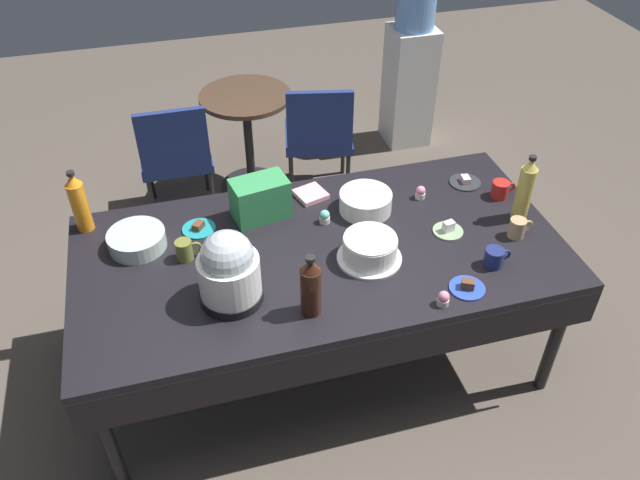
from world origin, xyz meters
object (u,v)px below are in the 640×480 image
object	(u,v)px
maroon_chair_right	(319,133)
coffee_mug_tan	(518,228)
dessert_plate_sage	(448,229)
coffee_mug_navy	(494,257)
cupcake_cocoa	(325,217)
round_cafe_table	(247,125)
coffee_mug_olive	(185,250)
slow_cooker	(229,270)
dessert_plate_teal	(199,228)
dessert_plate_charcoal	(465,182)
glass_salad_bowl	(137,240)
cupcake_berry	(443,299)
soda_carton	(260,199)
maroon_chair_left	(175,153)
frosted_layer_cake	(370,249)
ceramic_snack_bowl	(365,202)
cupcake_mint	(420,193)
water_cooler	(410,69)
soda_bottle_orange_juice	(79,203)
potluck_table	(320,259)
dessert_plate_cobalt	(467,287)
soda_bottle_cola	(311,287)
coffee_mug_red	(501,189)
soda_bottle_ginger_ale	(525,190)

from	to	relation	value
maroon_chair_right	coffee_mug_tan	bearing A→B (deg)	-71.93
dessert_plate_sage	coffee_mug_navy	size ratio (longest dim) A/B	1.15
cupcake_cocoa	coffee_mug_tan	distance (m)	0.89
cupcake_cocoa	round_cafe_table	size ratio (longest dim) A/B	0.09
coffee_mug_tan	coffee_mug_olive	bearing A→B (deg)	170.55
slow_cooker	round_cafe_table	size ratio (longest dim) A/B	0.47
dessert_plate_teal	dessert_plate_charcoal	xyz separation A→B (m)	(1.37, 0.02, -0.00)
dessert_plate_sage	round_cafe_table	size ratio (longest dim) A/B	0.20
coffee_mug_tan	glass_salad_bowl	bearing A→B (deg)	167.16
glass_salad_bowl	cupcake_berry	size ratio (longest dim) A/B	3.84
soda_carton	maroon_chair_left	distance (m)	1.22
dessert_plate_charcoal	cupcake_berry	size ratio (longest dim) A/B	2.38
frosted_layer_cake	cupcake_cocoa	bearing A→B (deg)	111.03
dessert_plate_teal	maroon_chair_left	distance (m)	1.17
ceramic_snack_bowl	dessert_plate_teal	bearing A→B (deg)	175.41
cupcake_mint	maroon_chair_right	size ratio (longest dim) A/B	0.08
soda_carton	water_cooler	xyz separation A→B (m)	(1.45, 1.67, -0.26)
cupcake_berry	soda_bottle_orange_juice	distance (m)	1.68
potluck_table	soda_bottle_orange_juice	xyz separation A→B (m)	(-1.02, 0.44, 0.21)
coffee_mug_navy	glass_salad_bowl	bearing A→B (deg)	160.09
dessert_plate_sage	water_cooler	size ratio (longest dim) A/B	0.11
frosted_layer_cake	coffee_mug_olive	distance (m)	0.81
frosted_layer_cake	coffee_mug_navy	distance (m)	0.54
cupcake_mint	potluck_table	bearing A→B (deg)	-157.29
coffee_mug_olive	soda_carton	bearing A→B (deg)	29.65
round_cafe_table	water_cooler	size ratio (longest dim) A/B	0.58
frosted_layer_cake	ceramic_snack_bowl	bearing A→B (deg)	74.36
dessert_plate_teal	cupcake_mint	bearing A→B (deg)	-2.06
cupcake_berry	potluck_table	bearing A→B (deg)	129.51
cupcake_berry	dessert_plate_teal	bearing A→B (deg)	139.93
dessert_plate_sage	round_cafe_table	bearing A→B (deg)	111.25
frosted_layer_cake	soda_bottle_orange_juice	bearing A→B (deg)	155.11
cupcake_cocoa	dessert_plate_cobalt	bearing A→B (deg)	-52.82
frosted_layer_cake	dessert_plate_charcoal	xyz separation A→B (m)	(0.67, 0.43, -0.05)
glass_salad_bowl	ceramic_snack_bowl	size ratio (longest dim) A/B	1.02
slow_cooker	water_cooler	distance (m)	2.78
frosted_layer_cake	soda_bottle_cola	world-z (taller)	soda_bottle_cola
dessert_plate_charcoal	coffee_mug_red	distance (m)	0.19
cupcake_cocoa	dessert_plate_charcoal	bearing A→B (deg)	8.91
cupcake_berry	soda_bottle_ginger_ale	xyz separation A→B (m)	(0.59, 0.45, 0.13)
maroon_chair_right	round_cafe_table	size ratio (longest dim) A/B	1.18
glass_salad_bowl	soda_bottle_orange_juice	bearing A→B (deg)	138.39
cupcake_mint	coffee_mug_red	world-z (taller)	coffee_mug_red
cupcake_mint	coffee_mug_tan	world-z (taller)	coffee_mug_tan
cupcake_cocoa	round_cafe_table	bearing A→B (deg)	94.79
frosted_layer_cake	coffee_mug_olive	bearing A→B (deg)	164.17
cupcake_mint	soda_bottle_ginger_ale	size ratio (longest dim) A/B	0.20
potluck_table	coffee_mug_red	world-z (taller)	coffee_mug_red
coffee_mug_navy	soda_carton	xyz separation A→B (m)	(-0.91, 0.62, 0.06)
cupcake_berry	soda_bottle_ginger_ale	world-z (taller)	soda_bottle_ginger_ale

